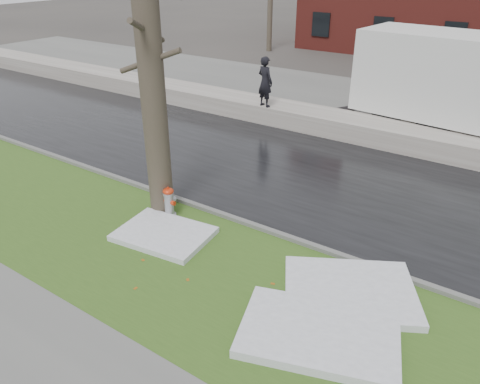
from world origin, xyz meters
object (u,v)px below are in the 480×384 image
Objects in this scene: tree at (150,64)px; box_truck at (477,89)px; fire_hydrant at (169,201)px; worker at (265,82)px.

tree is 0.67× the size of box_truck.
fire_hydrant is 11.59m from box_truck.
box_truck is at bearing 60.52° from tree.
box_truck is (5.30, 10.20, 1.50)m from fire_hydrant.
tree is 3.93× the size of worker.
fire_hydrant is 0.07× the size of box_truck.
fire_hydrant is 3.45m from tree.
box_truck is (5.69, 10.06, -1.92)m from tree.
worker is at bearing 107.81° from fire_hydrant.
worker is at bearing -156.11° from box_truck.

